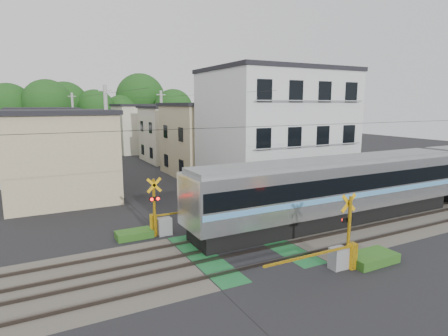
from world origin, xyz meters
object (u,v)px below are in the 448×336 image
apartment_block (275,131)px  pedestrian (109,156)px  crossing_signal_near (341,252)px  commuter_train (434,175)px  crossing_signal_far (162,222)px

apartment_block → pedestrian: 22.55m
crossing_signal_near → pedestrian: size_ratio=3.04×
commuter_train → pedestrian: size_ratio=23.06×
crossing_signal_far → crossing_signal_near: bearing=-54.7°
apartment_block → crossing_signal_far: bearing=-152.2°
apartment_block → pedestrian: (-8.74, 20.42, -3.88)m
commuter_train → crossing_signal_near: commuter_train is taller
commuter_train → apartment_block: 11.40m
commuter_train → apartment_block: bearing=131.5°
commuter_train → pedestrian: (-16.08, 28.71, -1.17)m
crossing_signal_far → apartment_block: 13.14m
crossing_signal_far → pedestrian: crossing_signal_far is taller
commuter_train → pedestrian: bearing=119.3°
crossing_signal_far → pedestrian: size_ratio=3.04×
commuter_train → crossing_signal_far: (-18.43, 2.45, -1.24)m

